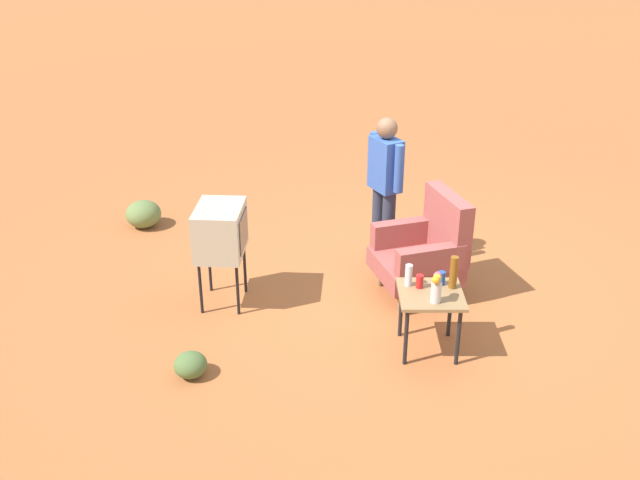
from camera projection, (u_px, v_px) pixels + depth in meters
name	position (u px, v px, depth m)	size (l,w,h in m)	color
ground_plane	(403.00, 284.00, 7.61)	(60.00, 60.00, 0.00)	#AD6033
armchair	(426.00, 249.00, 7.23)	(0.96, 0.97, 1.06)	#937047
side_table	(430.00, 301.00, 6.31)	(0.56, 0.56, 0.58)	black
tv_on_stand	(220.00, 231.00, 6.94)	(0.62, 0.48, 1.03)	black
person_standing	(385.00, 182.00, 7.67)	(0.51, 0.37, 1.64)	#2D3347
bottle_short_clear	(409.00, 275.00, 6.36)	(0.06, 0.06, 0.20)	silver
soda_can_red	(420.00, 281.00, 6.34)	(0.07, 0.07, 0.12)	red
soda_can_blue	(442.00, 278.00, 6.39)	(0.07, 0.07, 0.12)	blue
bottle_tall_amber	(454.00, 272.00, 6.30)	(0.07, 0.07, 0.30)	brown
flower_vase	(436.00, 286.00, 6.08)	(0.14, 0.10, 0.27)	silver
shrub_far	(143.00, 214.00, 8.84)	(0.43, 0.43, 0.33)	olive
shrub_lone	(191.00, 365.00, 6.12)	(0.28, 0.28, 0.22)	#516B38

